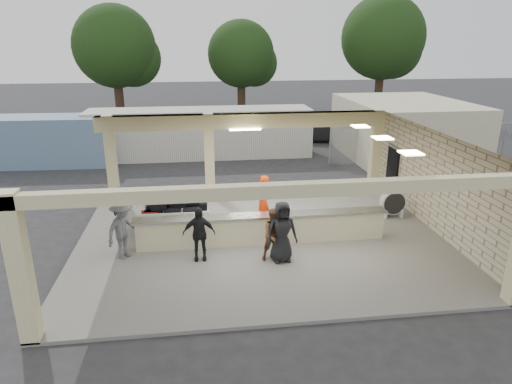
{
  "coord_description": "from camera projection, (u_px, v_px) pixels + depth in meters",
  "views": [
    {
      "loc": [
        -1.98,
        -13.97,
        6.44
      ],
      "look_at": [
        -0.01,
        1.0,
        1.34
      ],
      "focal_mm": 32.0,
      "sensor_mm": 36.0,
      "label": 1
    }
  ],
  "objects": [
    {
      "name": "ground",
      "position": [
        260.0,
        239.0,
        15.43
      ],
      "size": [
        120.0,
        120.0,
        0.0
      ],
      "primitive_type": "plane",
      "color": "#262629",
      "rests_on": "ground"
    },
    {
      "name": "drum_fan",
      "position": [
        393.0,
        203.0,
        16.93
      ],
      "size": [
        0.93,
        0.51,
        1.03
      ],
      "rotation": [
        0.0,
        0.0,
        0.03
      ],
      "color": "silver",
      "rests_on": "pavilion"
    },
    {
      "name": "tree_left",
      "position": [
        119.0,
        50.0,
        35.38
      ],
      "size": [
        6.6,
        6.3,
        9.0
      ],
      "color": "#382619",
      "rests_on": "ground"
    },
    {
      "name": "luggage_cart",
      "position": [
        175.0,
        210.0,
        15.72
      ],
      "size": [
        2.32,
        1.45,
        1.35
      ],
      "rotation": [
        0.0,
        0.0,
        -0.01
      ],
      "color": "silver",
      "rests_on": "pavilion"
    },
    {
      "name": "passenger_c",
      "position": [
        123.0,
        229.0,
        13.63
      ],
      "size": [
        1.05,
        1.19,
        1.83
      ],
      "primitive_type": "imported",
      "rotation": [
        0.0,
        0.0,
        0.91
      ],
      "color": "#515256",
      "rests_on": "pavilion"
    },
    {
      "name": "pavilion",
      "position": [
        264.0,
        195.0,
        15.64
      ],
      "size": [
        12.01,
        10.0,
        3.55
      ],
      "color": "slate",
      "rests_on": "ground"
    },
    {
      "name": "passenger_a",
      "position": [
        275.0,
        234.0,
        13.57
      ],
      "size": [
        0.83,
        0.48,
        1.61
      ],
      "primitive_type": "imported",
      "rotation": [
        0.0,
        0.0,
        0.19
      ],
      "color": "brown",
      "rests_on": "pavilion"
    },
    {
      "name": "car_white_a",
      "position": [
        388.0,
        137.0,
        27.8
      ],
      "size": [
        5.7,
        4.13,
        1.48
      ],
      "primitive_type": "imported",
      "rotation": [
        0.0,
        0.0,
        1.93
      ],
      "color": "silver",
      "rests_on": "ground"
    },
    {
      "name": "passenger_b",
      "position": [
        199.0,
        234.0,
        13.54
      ],
      "size": [
        0.98,
        0.38,
        1.66
      ],
      "primitive_type": "imported",
      "rotation": [
        0.0,
        0.0,
        -0.02
      ],
      "color": "black",
      "rests_on": "pavilion"
    },
    {
      "name": "car_dark",
      "position": [
        326.0,
        132.0,
        29.83
      ],
      "size": [
        3.99,
        1.84,
        1.28
      ],
      "primitive_type": "imported",
      "rotation": [
        0.0,
        0.0,
        1.44
      ],
      "color": "black",
      "rests_on": "ground"
    },
    {
      "name": "tree_right",
      "position": [
        386.0,
        41.0,
        38.84
      ],
      "size": [
        7.2,
        7.0,
        10.0
      ],
      "color": "#382619",
      "rests_on": "ground"
    },
    {
      "name": "passenger_d",
      "position": [
        282.0,
        232.0,
        13.42
      ],
      "size": [
        0.95,
        0.46,
        1.87
      ],
      "primitive_type": "imported",
      "rotation": [
        0.0,
        0.0,
        0.1
      ],
      "color": "black",
      "rests_on": "pavilion"
    },
    {
      "name": "baggage_handler",
      "position": [
        263.0,
        201.0,
        15.99
      ],
      "size": [
        0.63,
        0.77,
        1.86
      ],
      "primitive_type": "imported",
      "rotation": [
        0.0,
        0.0,
        4.26
      ],
      "color": "#F5380C",
      "rests_on": "pavilion"
    },
    {
      "name": "tree_mid",
      "position": [
        245.0,
        57.0,
        38.7
      ],
      "size": [
        6.0,
        5.6,
        8.0
      ],
      "color": "#382619",
      "rests_on": "ground"
    },
    {
      "name": "car_white_b",
      "position": [
        426.0,
        131.0,
        29.64
      ],
      "size": [
        4.73,
        2.64,
        1.41
      ],
      "primitive_type": "imported",
      "rotation": [
        0.0,
        0.0,
        1.34
      ],
      "color": "silver",
      "rests_on": "ground"
    },
    {
      "name": "container_white",
      "position": [
        201.0,
        133.0,
        25.85
      ],
      "size": [
        12.46,
        2.5,
        2.7
      ],
      "primitive_type": "cube",
      "rotation": [
        0.0,
        0.0,
        -0.0
      ],
      "color": "silver",
      "rests_on": "ground"
    },
    {
      "name": "baggage_counter",
      "position": [
        262.0,
        229.0,
        14.77
      ],
      "size": [
        8.2,
        0.58,
        0.98
      ],
      "color": "beige",
      "rests_on": "pavilion"
    },
    {
      "name": "fence",
      "position": [
        436.0,
        142.0,
        24.9
      ],
      "size": [
        12.06,
        0.06,
        2.03
      ],
      "color": "gray",
      "rests_on": "ground"
    },
    {
      "name": "adjacent_building",
      "position": [
        403.0,
        130.0,
        25.48
      ],
      "size": [
        6.0,
        8.0,
        3.2
      ],
      "primitive_type": "cube",
      "color": "beige",
      "rests_on": "ground"
    },
    {
      "name": "container_blue",
      "position": [
        17.0,
        141.0,
        24.01
      ],
      "size": [
        10.0,
        2.8,
        2.57
      ],
      "primitive_type": "cube",
      "rotation": [
        0.0,
        0.0,
        -0.04
      ],
      "color": "#6982A8",
      "rests_on": "ground"
    }
  ]
}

